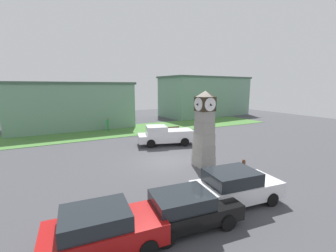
{
  "coord_description": "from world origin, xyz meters",
  "views": [
    {
      "loc": [
        -7.32,
        -14.14,
        5.54
      ],
      "look_at": [
        0.78,
        1.23,
        2.47
      ],
      "focal_mm": 24.0,
      "sensor_mm": 36.0,
      "label": 1
    }
  ],
  "objects": [
    {
      "name": "bench",
      "position": [
        5.25,
        8.61,
        0.52
      ],
      "size": [
        1.6,
        0.54,
        0.9
      ],
      "color": "brown",
      "rests_on": "ground_plane"
    },
    {
      "name": "car_navy_sedan",
      "position": [
        -6.08,
        -7.08,
        0.79
      ],
      "size": [
        4.15,
        2.24,
        1.56
      ],
      "color": "#A51111",
      "rests_on": "ground_plane"
    },
    {
      "name": "car_by_building",
      "position": [
        0.24,
        -6.71,
        0.82
      ],
      "size": [
        4.42,
        2.41,
        1.63
      ],
      "color": "silver",
      "rests_on": "ground_plane"
    },
    {
      "name": "pickup_truck",
      "position": [
        2.3,
        4.59,
        0.93
      ],
      "size": [
        5.65,
        3.4,
        1.85
      ],
      "color": "silver",
      "rests_on": "ground_plane"
    },
    {
      "name": "ground_plane",
      "position": [
        0.0,
        0.0,
        0.0
      ],
      "size": [
        72.22,
        72.22,
        0.0
      ],
      "primitive_type": "plane",
      "color": "#424247"
    },
    {
      "name": "clock_tower",
      "position": [
        1.94,
        -1.92,
        2.54
      ],
      "size": [
        1.5,
        1.42,
        5.26
      ],
      "color": "gray",
      "rests_on": "ground_plane"
    },
    {
      "name": "bollard_near_tower",
      "position": [
        3.2,
        -4.42,
        0.52
      ],
      "size": [
        0.22,
        0.22,
        1.02
      ],
      "color": "brown",
      "rests_on": "ground_plane"
    },
    {
      "name": "bollard_mid_row",
      "position": [
        1.9,
        -5.21,
        0.44
      ],
      "size": [
        0.23,
        0.23,
        0.87
      ],
      "color": "#333338",
      "rests_on": "ground_plane"
    },
    {
      "name": "grass_verge_far",
      "position": [
        0.57,
        13.24,
        0.02
      ],
      "size": [
        43.33,
        7.47,
        0.04
      ],
      "primitive_type": "cube",
      "color": "#477A38",
      "rests_on": "ground_plane"
    },
    {
      "name": "warehouse_blue_far",
      "position": [
        -4.64,
        18.63,
        3.05
      ],
      "size": [
        15.53,
        8.08,
        6.08
      ],
      "color": "gray",
      "rests_on": "ground_plane"
    },
    {
      "name": "pedestrian_near_bench",
      "position": [
        -1.16,
        13.66,
        0.99
      ],
      "size": [
        0.43,
        0.47,
        1.73
      ],
      "color": "#338C4C",
      "rests_on": "ground_plane"
    },
    {
      "name": "car_near_tower",
      "position": [
        -2.82,
        -7.17,
        0.73
      ],
      "size": [
        4.29,
        2.33,
        1.41
      ],
      "color": "black",
      "rests_on": "ground_plane"
    },
    {
      "name": "storefront_low_left",
      "position": [
        19.27,
        21.04,
        3.67
      ],
      "size": [
        17.76,
        9.25,
        7.32
      ],
      "color": "gray",
      "rests_on": "ground_plane"
    }
  ]
}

